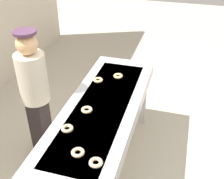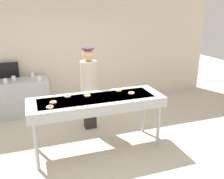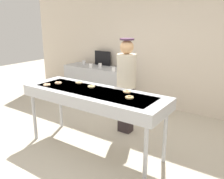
{
  "view_description": "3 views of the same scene",
  "coord_description": "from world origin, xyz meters",
  "px_view_note": "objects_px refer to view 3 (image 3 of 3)",
  "views": [
    {
      "loc": [
        -2.33,
        -0.78,
        2.76
      ],
      "look_at": [
        0.3,
        -0.03,
        1.02
      ],
      "focal_mm": 45.14,
      "sensor_mm": 36.0,
      "label": 1
    },
    {
      "loc": [
        -1.02,
        -3.8,
        2.46
      ],
      "look_at": [
        0.28,
        -0.01,
        1.11
      ],
      "focal_mm": 39.19,
      "sensor_mm": 36.0,
      "label": 2
    },
    {
      "loc": [
        2.2,
        -2.69,
        2.02
      ],
      "look_at": [
        0.34,
        0.01,
        1.06
      ],
      "focal_mm": 38.46,
      "sensor_mm": 36.0,
      "label": 3
    }
  ],
  "objects_px": {
    "plain_donut_1": "(58,83)",
    "plain_donut_4": "(79,83)",
    "fryer_conveyor": "(93,96)",
    "plain_donut_0": "(129,97)",
    "paper_cup_0": "(114,69)",
    "prep_counter": "(97,83)",
    "worker_baker": "(126,80)",
    "paper_cup_3": "(100,65)",
    "menu_display": "(103,58)",
    "plain_donut_2": "(127,92)",
    "plain_donut_5": "(91,87)",
    "plain_donut_3": "(47,85)",
    "paper_cup_1": "(119,66)",
    "paper_cup_4": "(84,62)",
    "paper_cup_2": "(91,66)"
  },
  "relations": [
    {
      "from": "fryer_conveyor",
      "to": "plain_donut_0",
      "type": "height_order",
      "value": "plain_donut_0"
    },
    {
      "from": "fryer_conveyor",
      "to": "prep_counter",
      "type": "bearing_deg",
      "value": 126.89
    },
    {
      "from": "plain_donut_0",
      "to": "plain_donut_1",
      "type": "height_order",
      "value": "same"
    },
    {
      "from": "paper_cup_2",
      "to": "plain_donut_1",
      "type": "bearing_deg",
      "value": -65.74
    },
    {
      "from": "plain_donut_3",
      "to": "plain_donut_4",
      "type": "xyz_separation_m",
      "value": [
        0.33,
        0.4,
        0.0
      ]
    },
    {
      "from": "fryer_conveyor",
      "to": "paper_cup_4",
      "type": "height_order",
      "value": "fryer_conveyor"
    },
    {
      "from": "paper_cup_3",
      "to": "paper_cup_4",
      "type": "xyz_separation_m",
      "value": [
        -0.61,
        0.09,
        0.0
      ]
    },
    {
      "from": "prep_counter",
      "to": "paper_cup_0",
      "type": "xyz_separation_m",
      "value": [
        0.67,
        -0.22,
        0.48
      ]
    },
    {
      "from": "fryer_conveyor",
      "to": "prep_counter",
      "type": "relative_size",
      "value": 1.34
    },
    {
      "from": "plain_donut_4",
      "to": "paper_cup_1",
      "type": "relative_size",
      "value": 1.18
    },
    {
      "from": "plain_donut_1",
      "to": "menu_display",
      "type": "bearing_deg",
      "value": 109.02
    },
    {
      "from": "plain_donut_1",
      "to": "menu_display",
      "type": "distance_m",
      "value": 2.44
    },
    {
      "from": "plain_donut_2",
      "to": "paper_cup_0",
      "type": "distance_m",
      "value": 2.1
    },
    {
      "from": "plain_donut_1",
      "to": "paper_cup_2",
      "type": "height_order",
      "value": "plain_donut_1"
    },
    {
      "from": "plain_donut_5",
      "to": "prep_counter",
      "type": "height_order",
      "value": "plain_donut_5"
    },
    {
      "from": "plain_donut_1",
      "to": "plain_donut_4",
      "type": "relative_size",
      "value": 1.0
    },
    {
      "from": "plain_donut_2",
      "to": "plain_donut_5",
      "type": "height_order",
      "value": "same"
    },
    {
      "from": "plain_donut_3",
      "to": "paper_cup_2",
      "type": "bearing_deg",
      "value": 110.68
    },
    {
      "from": "plain_donut_2",
      "to": "paper_cup_2",
      "type": "relative_size",
      "value": 1.18
    },
    {
      "from": "plain_donut_4",
      "to": "worker_baker",
      "type": "height_order",
      "value": "worker_baker"
    },
    {
      "from": "paper_cup_0",
      "to": "prep_counter",
      "type": "bearing_deg",
      "value": 161.81
    },
    {
      "from": "paper_cup_3",
      "to": "paper_cup_0",
      "type": "bearing_deg",
      "value": -21.19
    },
    {
      "from": "paper_cup_0",
      "to": "paper_cup_1",
      "type": "height_order",
      "value": "same"
    },
    {
      "from": "paper_cup_0",
      "to": "plain_donut_2",
      "type": "bearing_deg",
      "value": -50.41
    },
    {
      "from": "plain_donut_4",
      "to": "paper_cup_1",
      "type": "bearing_deg",
      "value": 104.62
    },
    {
      "from": "plain_donut_5",
      "to": "paper_cup_1",
      "type": "height_order",
      "value": "plain_donut_5"
    },
    {
      "from": "plain_donut_1",
      "to": "prep_counter",
      "type": "xyz_separation_m",
      "value": [
        -0.8,
        2.05,
        -0.57
      ]
    },
    {
      "from": "paper_cup_4",
      "to": "menu_display",
      "type": "distance_m",
      "value": 0.54
    },
    {
      "from": "prep_counter",
      "to": "paper_cup_3",
      "type": "distance_m",
      "value": 0.5
    },
    {
      "from": "plain_donut_2",
      "to": "paper_cup_4",
      "type": "xyz_separation_m",
      "value": [
        -2.5,
        1.92,
        -0.08
      ]
    },
    {
      "from": "fryer_conveyor",
      "to": "worker_baker",
      "type": "relative_size",
      "value": 1.35
    },
    {
      "from": "paper_cup_1",
      "to": "paper_cup_2",
      "type": "relative_size",
      "value": 1.0
    },
    {
      "from": "fryer_conveyor",
      "to": "plain_donut_4",
      "type": "distance_m",
      "value": 0.52
    },
    {
      "from": "plain_donut_5",
      "to": "paper_cup_4",
      "type": "relative_size",
      "value": 1.18
    },
    {
      "from": "plain_donut_1",
      "to": "prep_counter",
      "type": "height_order",
      "value": "plain_donut_1"
    },
    {
      "from": "plain_donut_4",
      "to": "paper_cup_0",
      "type": "bearing_deg",
      "value": 103.63
    },
    {
      "from": "paper_cup_2",
      "to": "menu_display",
      "type": "height_order",
      "value": "menu_display"
    },
    {
      "from": "fryer_conveyor",
      "to": "plain_donut_0",
      "type": "bearing_deg",
      "value": -1.05
    },
    {
      "from": "plain_donut_2",
      "to": "paper_cup_3",
      "type": "distance_m",
      "value": 2.64
    },
    {
      "from": "plain_donut_4",
      "to": "prep_counter",
      "type": "height_order",
      "value": "plain_donut_4"
    },
    {
      "from": "plain_donut_0",
      "to": "plain_donut_1",
      "type": "distance_m",
      "value": 1.38
    },
    {
      "from": "plain_donut_3",
      "to": "paper_cup_0",
      "type": "relative_size",
      "value": 1.18
    },
    {
      "from": "plain_donut_1",
      "to": "paper_cup_0",
      "type": "distance_m",
      "value": 1.84
    },
    {
      "from": "plain_donut_4",
      "to": "paper_cup_1",
      "type": "xyz_separation_m",
      "value": [
        -0.53,
        2.04,
        -0.08
      ]
    },
    {
      "from": "plain_donut_1",
      "to": "prep_counter",
      "type": "bearing_deg",
      "value": 111.19
    },
    {
      "from": "worker_baker",
      "to": "paper_cup_2",
      "type": "xyz_separation_m",
      "value": [
        -1.65,
        1.02,
        -0.06
      ]
    },
    {
      "from": "paper_cup_4",
      "to": "menu_display",
      "type": "height_order",
      "value": "menu_display"
    },
    {
      "from": "paper_cup_3",
      "to": "menu_display",
      "type": "distance_m",
      "value": 0.31
    },
    {
      "from": "plain_donut_5",
      "to": "paper_cup_4",
      "type": "xyz_separation_m",
      "value": [
        -1.89,
        1.99,
        -0.08
      ]
    },
    {
      "from": "plain_donut_0",
      "to": "paper_cup_1",
      "type": "relative_size",
      "value": 1.18
    }
  ]
}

